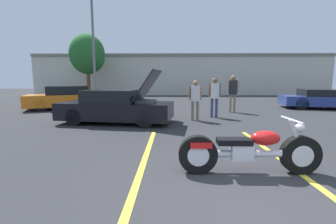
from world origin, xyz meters
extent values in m
plane|color=#2D2D30|center=(0.00, 0.00, 0.00)|extent=(80.00, 80.00, 0.00)
cube|color=yellow|center=(-1.58, 1.71, 0.00)|extent=(0.12, 4.96, 0.01)
cube|color=yellow|center=(1.23, 1.71, 0.00)|extent=(0.12, 4.96, 0.01)
cube|color=beige|center=(0.00, 23.49, 2.20)|extent=(32.00, 4.00, 4.40)
cube|color=slate|center=(0.00, 23.49, 4.25)|extent=(32.00, 4.20, 0.30)
cylinder|color=slate|center=(-6.88, 14.50, 4.04)|extent=(0.18, 0.18, 8.08)
cylinder|color=brown|center=(-9.06, 19.03, 1.33)|extent=(0.32, 0.32, 2.65)
ellipsoid|color=#236028|center=(-9.06, 19.03, 4.06)|extent=(3.27, 3.27, 3.76)
cylinder|color=black|center=(1.21, 1.08, 0.34)|extent=(0.68, 0.16, 0.68)
cylinder|color=black|center=(-0.57, 1.08, 0.34)|extent=(0.68, 0.16, 0.68)
cylinder|color=silver|center=(1.21, 1.08, 0.34)|extent=(0.37, 0.17, 0.37)
cylinder|color=silver|center=(-0.57, 1.08, 0.34)|extent=(0.37, 0.17, 0.37)
cylinder|color=silver|center=(0.32, 1.08, 0.35)|extent=(1.51, 0.12, 0.12)
cube|color=silver|center=(0.19, 1.08, 0.39)|extent=(0.36, 0.24, 0.28)
ellipsoid|color=red|center=(0.59, 1.08, 0.63)|extent=(0.50, 0.28, 0.26)
cube|color=black|center=(0.05, 1.08, 0.57)|extent=(0.58, 0.26, 0.10)
cube|color=red|center=(-0.52, 1.08, 0.52)|extent=(0.37, 0.22, 0.10)
cylinder|color=silver|center=(1.12, 1.08, 0.66)|extent=(0.31, 0.07, 0.63)
cylinder|color=silver|center=(1.01, 1.08, 0.95)|extent=(0.04, 0.70, 0.04)
sphere|color=silver|center=(1.16, 1.08, 0.81)|extent=(0.16, 0.16, 0.16)
cylinder|color=silver|center=(-0.08, 1.19, 0.29)|extent=(1.16, 0.09, 0.09)
cube|color=black|center=(-3.12, 5.77, 0.48)|extent=(4.38, 2.27, 0.62)
cube|color=black|center=(-3.29, 5.79, 1.02)|extent=(2.07, 1.79, 0.46)
cylinder|color=black|center=(-1.94, 4.84, 0.31)|extent=(0.64, 0.30, 0.62)
cylinder|color=black|center=(-1.74, 6.34, 0.31)|extent=(0.64, 0.30, 0.62)
cylinder|color=black|center=(-4.51, 5.19, 0.31)|extent=(0.64, 0.30, 0.62)
cylinder|color=black|center=(-4.31, 6.69, 0.31)|extent=(0.64, 0.30, 0.62)
cube|color=black|center=(-1.94, 5.61, 1.39)|extent=(1.08, 1.70, 1.22)
cube|color=#4C4C51|center=(-1.98, 5.61, 0.75)|extent=(0.72, 1.02, 0.28)
cube|color=orange|center=(-6.80, 10.12, 0.50)|extent=(5.04, 3.57, 0.64)
cube|color=black|center=(-6.97, 10.05, 1.06)|extent=(2.60, 2.38, 0.47)
cylinder|color=black|center=(-5.14, 9.95, 0.32)|extent=(0.68, 0.46, 0.64)
cylinder|color=black|center=(-5.79, 11.46, 0.32)|extent=(0.68, 0.46, 0.64)
cylinder|color=black|center=(-7.81, 8.79, 0.32)|extent=(0.68, 0.46, 0.64)
cylinder|color=black|center=(-8.46, 10.30, 0.32)|extent=(0.68, 0.46, 0.64)
cube|color=navy|center=(7.63, 10.26, 0.45)|extent=(4.57, 2.60, 0.53)
cube|color=black|center=(7.46, 10.29, 0.91)|extent=(2.21, 1.97, 0.39)
cylinder|color=black|center=(6.17, 9.74, 0.34)|extent=(0.71, 0.35, 0.68)
cylinder|color=black|center=(6.47, 11.30, 0.34)|extent=(0.71, 0.35, 0.68)
cylinder|color=#38476B|center=(0.74, 7.08, 0.42)|extent=(0.12, 0.12, 0.83)
cylinder|color=#38476B|center=(0.94, 7.08, 0.42)|extent=(0.12, 0.12, 0.83)
cube|color=white|center=(0.84, 7.08, 1.16)|extent=(0.36, 0.20, 0.66)
cylinder|color=brown|center=(0.62, 7.08, 1.19)|extent=(0.08, 0.08, 0.59)
cylinder|color=brown|center=(1.06, 7.08, 1.19)|extent=(0.08, 0.08, 0.59)
sphere|color=brown|center=(0.84, 7.08, 1.60)|extent=(0.23, 0.23, 0.23)
cylinder|color=gray|center=(1.95, 8.66, 0.45)|extent=(0.12, 0.12, 0.90)
cylinder|color=gray|center=(2.15, 8.66, 0.45)|extent=(0.12, 0.12, 0.90)
cube|color=#26262D|center=(2.05, 8.66, 1.26)|extent=(0.36, 0.20, 0.71)
cylinder|color=#9E704C|center=(1.83, 8.66, 1.29)|extent=(0.08, 0.08, 0.64)
cylinder|color=#9E704C|center=(2.27, 8.66, 1.29)|extent=(0.08, 0.08, 0.64)
sphere|color=#9E704C|center=(2.05, 8.66, 1.74)|extent=(0.24, 0.24, 0.24)
cylinder|color=gray|center=(-0.18, 6.32, 0.39)|extent=(0.12, 0.12, 0.78)
cylinder|color=gray|center=(0.02, 6.32, 0.39)|extent=(0.12, 0.12, 0.78)
cube|color=white|center=(-0.08, 6.32, 1.09)|extent=(0.36, 0.20, 0.62)
cylinder|color=#9E704C|center=(-0.30, 6.32, 1.12)|extent=(0.08, 0.08, 0.55)
cylinder|color=#9E704C|center=(0.14, 6.32, 1.12)|extent=(0.08, 0.08, 0.55)
sphere|color=#9E704C|center=(-0.08, 6.32, 1.50)|extent=(0.21, 0.21, 0.21)
camera|label=1|loc=(-1.03, -2.70, 1.62)|focal=24.00mm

